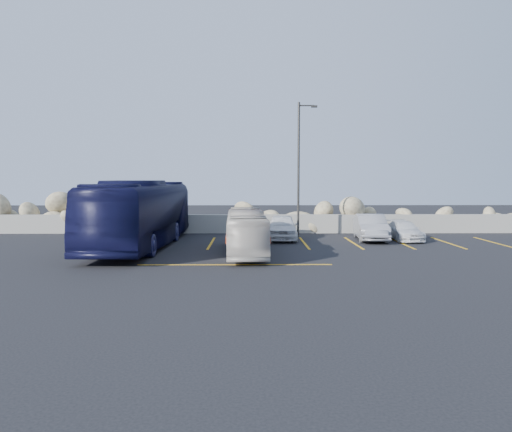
{
  "coord_description": "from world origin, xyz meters",
  "views": [
    {
      "loc": [
        -0.37,
        -20.09,
        3.57
      ],
      "look_at": [
        -0.08,
        4.0,
        1.72
      ],
      "focal_mm": 35.0,
      "sensor_mm": 36.0,
      "label": 1
    }
  ],
  "objects_px": {
    "lamppost": "(299,166)",
    "vintage_bus": "(246,232)",
    "car_b": "(371,227)",
    "car_c": "(404,231)",
    "car_a": "(282,227)",
    "tour_coach": "(141,214)"
  },
  "relations": [
    {
      "from": "vintage_bus",
      "to": "tour_coach",
      "type": "distance_m",
      "value": 5.93
    },
    {
      "from": "lamppost",
      "to": "tour_coach",
      "type": "height_order",
      "value": "lamppost"
    },
    {
      "from": "tour_coach",
      "to": "car_b",
      "type": "xyz_separation_m",
      "value": [
        12.54,
        2.74,
        -0.98
      ]
    },
    {
      "from": "tour_coach",
      "to": "car_a",
      "type": "height_order",
      "value": "tour_coach"
    },
    {
      "from": "car_b",
      "to": "vintage_bus",
      "type": "bearing_deg",
      "value": -139.64
    },
    {
      "from": "vintage_bus",
      "to": "car_a",
      "type": "relative_size",
      "value": 1.75
    },
    {
      "from": "car_b",
      "to": "car_c",
      "type": "xyz_separation_m",
      "value": [
        1.93,
        -0.01,
        -0.2
      ]
    },
    {
      "from": "tour_coach",
      "to": "car_b",
      "type": "distance_m",
      "value": 12.87
    },
    {
      "from": "vintage_bus",
      "to": "tour_coach",
      "type": "bearing_deg",
      "value": 155.63
    },
    {
      "from": "car_a",
      "to": "car_c",
      "type": "height_order",
      "value": "car_a"
    },
    {
      "from": "vintage_bus",
      "to": "car_b",
      "type": "height_order",
      "value": "vintage_bus"
    },
    {
      "from": "tour_coach",
      "to": "car_a",
      "type": "distance_m",
      "value": 8.14
    },
    {
      "from": "lamppost",
      "to": "car_b",
      "type": "height_order",
      "value": "lamppost"
    },
    {
      "from": "lamppost",
      "to": "car_c",
      "type": "xyz_separation_m",
      "value": [
        5.92,
        -1.25,
        -3.76
      ]
    },
    {
      "from": "car_a",
      "to": "vintage_bus",
      "type": "bearing_deg",
      "value": -107.64
    },
    {
      "from": "lamppost",
      "to": "car_a",
      "type": "relative_size",
      "value": 1.87
    },
    {
      "from": "car_c",
      "to": "tour_coach",
      "type": "bearing_deg",
      "value": -170.16
    },
    {
      "from": "vintage_bus",
      "to": "car_a",
      "type": "height_order",
      "value": "vintage_bus"
    },
    {
      "from": "lamppost",
      "to": "vintage_bus",
      "type": "bearing_deg",
      "value": -116.51
    },
    {
      "from": "car_b",
      "to": "car_c",
      "type": "height_order",
      "value": "car_b"
    },
    {
      "from": "lamppost",
      "to": "vintage_bus",
      "type": "relative_size",
      "value": 1.07
    },
    {
      "from": "vintage_bus",
      "to": "car_c",
      "type": "height_order",
      "value": "vintage_bus"
    }
  ]
}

